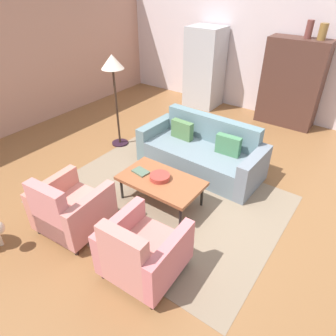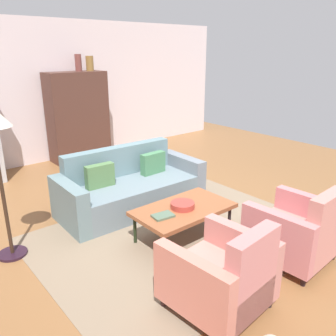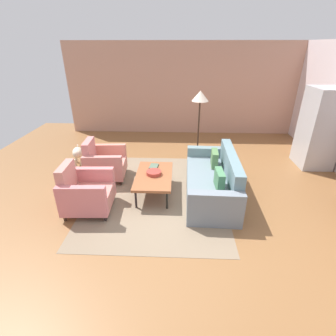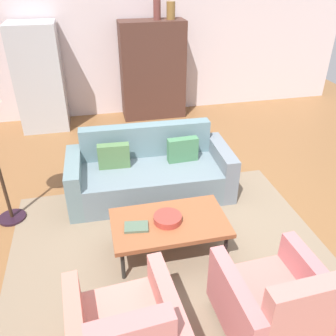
% 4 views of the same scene
% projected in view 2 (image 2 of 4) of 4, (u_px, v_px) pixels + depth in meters
% --- Properties ---
extents(ground_plane, '(10.26, 10.26, 0.00)m').
position_uv_depth(ground_plane, '(174.00, 215.00, 4.92)').
color(ground_plane, brown).
extents(wall_back, '(8.55, 0.12, 2.80)m').
position_uv_depth(wall_back, '(57.00, 92.00, 7.11)').
color(wall_back, silver).
rests_on(wall_back, ground).
extents(area_rug, '(3.40, 2.60, 0.01)m').
position_uv_depth(area_rug, '(181.00, 235.00, 4.37)').
color(area_rug, '#84715A').
rests_on(area_rug, ground).
extents(couch, '(2.13, 0.96, 0.86)m').
position_uv_depth(couch, '(129.00, 188.00, 5.10)').
color(couch, slate).
rests_on(couch, ground).
extents(coffee_table, '(1.20, 0.70, 0.41)m').
position_uv_depth(coffee_table, '(184.00, 210.00, 4.22)').
color(coffee_table, black).
rests_on(coffee_table, ground).
extents(armchair_left, '(0.86, 0.86, 0.88)m').
position_uv_depth(armchair_left, '(224.00, 277.00, 3.02)').
color(armchair_left, '#362222').
rests_on(armchair_left, ground).
extents(armchair_right, '(0.83, 0.83, 0.88)m').
position_uv_depth(armchair_right, '(298.00, 233.00, 3.75)').
color(armchair_right, '#2C2619').
rests_on(armchair_right, ground).
extents(fruit_bowl, '(0.29, 0.29, 0.07)m').
position_uv_depth(fruit_bowl, '(183.00, 205.00, 4.18)').
color(fruit_bowl, '#A83A31').
rests_on(fruit_bowl, coffee_table).
extents(book_stack, '(0.26, 0.19, 0.03)m').
position_uv_depth(book_stack, '(163.00, 216.00, 3.96)').
color(book_stack, '#516854').
rests_on(book_stack, coffee_table).
extents(cabinet, '(1.20, 0.51, 1.80)m').
position_uv_depth(cabinet, '(78.00, 117.00, 7.18)').
color(cabinet, '#4C2E25').
rests_on(cabinet, ground).
extents(vase_tall, '(0.13, 0.13, 0.33)m').
position_uv_depth(vase_tall, '(78.00, 63.00, 6.89)').
color(vase_tall, brown).
rests_on(vase_tall, cabinet).
extents(vase_round, '(0.15, 0.15, 0.29)m').
position_uv_depth(vase_round, '(90.00, 63.00, 7.05)').
color(vase_round, olive).
rests_on(vase_round, cabinet).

